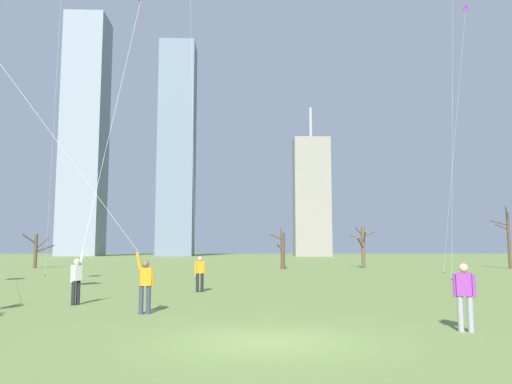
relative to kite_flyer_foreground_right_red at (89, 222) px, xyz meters
The scene contains 14 objects.
ground_plane 10.56m from the kite_flyer_foreground_right_red, 52.35° to the right, with size 400.00×400.00×0.00m, color olive.
kite_flyer_foreground_right_red is the anchor object (origin of this frame).
kite_flyer_far_back_blue 4.71m from the kite_flyer_foreground_right_red, 81.59° to the right, with size 9.58×4.91×14.79m.
bystander_watching_nearby 13.24m from the kite_flyer_foreground_right_red, 32.65° to the right, with size 0.46×0.34×1.62m.
bystander_far_off_by_trees 6.19m from the kite_flyer_foreground_right_red, 48.91° to the left, with size 0.49×0.30×1.62m.
distant_kite_drifting_right_green 33.38m from the kite_flyer_foreground_right_red, 38.24° to the left, with size 3.91×5.60×22.90m.
distant_kite_high_overhead_purple 41.42m from the kite_flyer_foreground_right_red, 43.82° to the left, with size 5.51×4.72×25.41m.
bare_tree_right_of_center 37.16m from the kite_flyer_foreground_right_red, 114.05° to the left, with size 2.36×2.81×3.52m.
bare_tree_far_right_edge 37.36m from the kite_flyer_foreground_right_red, 60.42° to the left, with size 2.59×2.10×4.23m.
bare_tree_left_of_center 32.36m from the kite_flyer_foreground_right_red, 72.04° to the left, with size 1.53×2.09×4.04m.
bare_tree_leftmost 45.03m from the kite_flyer_foreground_right_red, 43.21° to the left, with size 1.34×2.77×6.16m.
skyline_mid_tower_left 115.43m from the kite_flyer_foreground_right_red, 77.42° to the left, with size 9.40×6.70×39.59m.
skyline_wide_slab 124.43m from the kite_flyer_foreground_right_red, 95.45° to the left, with size 9.80×10.16×60.21m.
skyline_squat_block 131.64m from the kite_flyer_foreground_right_red, 107.16° to the left, with size 11.05×11.14×68.44m.
Camera 1 is at (-0.63, -11.10, 1.97)m, focal length 35.38 mm.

